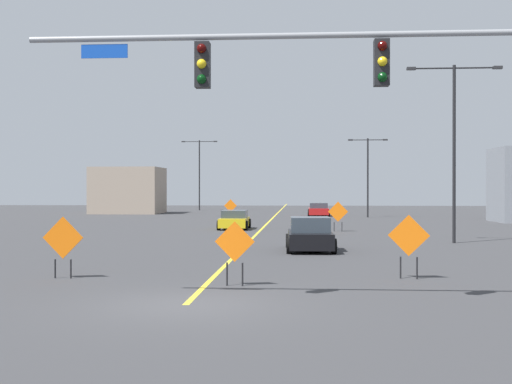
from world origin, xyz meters
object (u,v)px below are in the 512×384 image
construction_sign_left_shoulder (63,240)px  car_black_far (310,235)px  construction_sign_right_lane (409,239)px  street_lamp_near_left (454,137)px  traffic_signal_assembly (378,86)px  construction_sign_median_near (235,245)px  street_lamp_near_right (368,170)px  car_red_near (319,210)px  car_yellow_distant (234,220)px  construction_sign_right_shoulder (230,207)px  street_lamp_far_left (199,169)px  construction_sign_left_lane (338,213)px

construction_sign_left_shoulder → car_black_far: bearing=51.5°
construction_sign_right_lane → street_lamp_near_left: bearing=72.0°
traffic_signal_assembly → construction_sign_right_lane: (1.47, 4.93, -3.82)m
construction_sign_right_lane → construction_sign_median_near: size_ratio=1.07×
street_lamp_near_right → street_lamp_near_left: bearing=-87.5°
car_black_far → car_red_near: (1.33, 37.42, -0.06)m
car_black_far → car_red_near: 37.45m
construction_sign_left_shoulder → construction_sign_median_near: 5.46m
street_lamp_near_right → construction_sign_left_shoulder: 46.21m
construction_sign_median_near → car_black_far: bearing=78.3°
street_lamp_near_right → street_lamp_near_left: 30.05m
traffic_signal_assembly → street_lamp_near_right: size_ratio=1.65×
construction_sign_left_shoulder → car_black_far: 12.12m
construction_sign_right_lane → car_yellow_distant: size_ratio=0.50×
traffic_signal_assembly → construction_sign_right_lane: 6.40m
construction_sign_median_near → car_red_near: 48.23m
traffic_signal_assembly → construction_sign_right_lane: bearing=73.4°
car_black_far → car_red_near: size_ratio=0.98×
construction_sign_median_near → construction_sign_right_shoulder: bearing=96.3°
street_lamp_far_left → construction_sign_right_shoulder: 24.62m
construction_sign_right_shoulder → car_black_far: 31.39m
street_lamp_far_left → construction_sign_right_lane: 65.06m
construction_sign_left_shoulder → construction_sign_median_near: (5.32, -1.19, -0.02)m
traffic_signal_assembly → construction_sign_median_near: size_ratio=6.90×
construction_sign_right_shoulder → car_yellow_distant: 15.46m
street_lamp_near_left → construction_sign_left_lane: (-5.27, 8.65, -4.11)m
construction_sign_left_lane → construction_sign_median_near: size_ratio=1.06×
street_lamp_near_right → construction_sign_median_near: (-8.13, -45.27, -3.38)m
car_red_near → street_lamp_near_left: bearing=-79.8°
construction_sign_left_lane → construction_sign_left_shoulder: bearing=-112.6°
street_lamp_near_left → construction_sign_right_lane: 14.73m
street_lamp_near_right → car_black_far: (-5.91, -34.60, -3.85)m
street_lamp_near_right → construction_sign_left_shoulder: size_ratio=4.04×
street_lamp_near_right → car_red_near: street_lamp_near_right is taller
street_lamp_near_left → car_black_far: 9.72m
construction_sign_right_shoulder → traffic_signal_assembly: bearing=-79.6°
construction_sign_left_shoulder → car_black_far: construction_sign_left_shoulder is taller
construction_sign_right_shoulder → car_yellow_distant: (1.93, -15.33, -0.48)m
street_lamp_near_left → construction_sign_median_near: bearing=-121.7°
street_lamp_near_left → construction_sign_right_lane: street_lamp_near_left is taller
construction_sign_left_shoulder → construction_sign_median_near: bearing=-12.6°
construction_sign_median_near → car_yellow_distant: construction_sign_median_near is taller
construction_sign_right_shoulder → construction_sign_right_lane: bearing=-76.3°
traffic_signal_assembly → street_lamp_near_left: size_ratio=1.40×
street_lamp_near_right → construction_sign_right_shoulder: bearing=-162.7°
street_lamp_near_left → construction_sign_left_lane: bearing=121.4°
construction_sign_left_shoulder → car_red_near: 47.74m
car_yellow_distant → construction_sign_right_lane: bearing=-72.3°
construction_sign_right_shoulder → street_lamp_far_left: bearing=105.5°
construction_sign_left_lane → construction_sign_median_near: bearing=-99.9°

